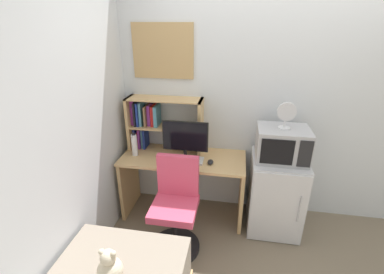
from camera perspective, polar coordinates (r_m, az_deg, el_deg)
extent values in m
cube|color=silver|center=(2.99, 24.55, 6.61)|extent=(6.40, 0.04, 2.60)
cube|color=silver|center=(1.87, -33.52, -4.65)|extent=(0.04, 4.40, 2.60)
cube|color=tan|center=(2.88, -1.87, -4.47)|extent=(1.30, 0.55, 0.03)
cube|color=tan|center=(3.24, -12.99, -9.14)|extent=(0.04, 0.50, 0.70)
cube|color=tan|center=(3.03, 10.32, -11.44)|extent=(0.04, 0.50, 0.70)
cube|color=tan|center=(3.07, -12.65, 2.96)|extent=(0.03, 0.25, 0.59)
cube|color=tan|center=(2.87, 1.82, 2.12)|extent=(0.03, 0.25, 0.59)
cube|color=tan|center=(2.86, -5.88, 7.94)|extent=(0.81, 0.25, 0.01)
cube|color=tan|center=(2.95, -5.64, 2.12)|extent=(0.74, 0.25, 0.01)
cube|color=navy|center=(3.15, -11.66, 0.00)|extent=(0.03, 0.14, 0.22)
cube|color=#B21E1E|center=(3.14, -11.11, -0.41)|extent=(0.02, 0.15, 0.18)
cube|color=purple|center=(3.12, -10.65, -0.05)|extent=(0.02, 0.17, 0.23)
cube|color=teal|center=(3.12, -10.16, -0.03)|extent=(0.02, 0.14, 0.23)
cube|color=navy|center=(3.10, -9.67, -0.17)|extent=(0.02, 0.16, 0.22)
cube|color=purple|center=(3.04, -12.01, 5.20)|extent=(0.04, 0.14, 0.27)
cube|color=black|center=(3.02, -11.50, 4.98)|extent=(0.02, 0.19, 0.26)
cube|color=navy|center=(3.01, -10.95, 4.92)|extent=(0.02, 0.19, 0.25)
cube|color=teal|center=(3.00, -10.41, 4.99)|extent=(0.03, 0.17, 0.26)
cube|color=black|center=(3.01, -9.72, 4.46)|extent=(0.02, 0.14, 0.20)
cube|color=brown|center=(2.98, -9.43, 4.56)|extent=(0.02, 0.20, 0.22)
cube|color=purple|center=(2.99, -8.77, 4.66)|extent=(0.03, 0.14, 0.22)
cube|color=#B21E1E|center=(2.97, -8.03, 4.57)|extent=(0.03, 0.16, 0.22)
cube|color=teal|center=(2.96, -7.34, 4.53)|extent=(0.04, 0.18, 0.23)
cylinder|color=black|center=(2.80, -1.40, -4.82)|extent=(0.21, 0.21, 0.02)
cylinder|color=black|center=(2.77, -1.41, -3.66)|extent=(0.04, 0.04, 0.11)
cube|color=black|center=(2.69, -1.44, 0.17)|extent=(0.46, 0.01, 0.31)
cube|color=black|center=(2.69, -1.46, 0.13)|extent=(0.44, 0.02, 0.29)
cube|color=silver|center=(2.80, -1.45, -4.79)|extent=(0.37, 0.16, 0.02)
ellipsoid|color=black|center=(2.75, 3.88, -5.25)|extent=(0.06, 0.10, 0.03)
cylinder|color=silver|center=(2.93, -11.97, -1.69)|extent=(0.06, 0.06, 0.23)
cylinder|color=black|center=(2.88, -12.18, 0.62)|extent=(0.03, 0.03, 0.02)
cube|color=silver|center=(3.00, 17.01, -11.25)|extent=(0.52, 0.53, 0.81)
cube|color=silver|center=(2.78, 17.60, -14.38)|extent=(0.50, 0.01, 0.78)
cylinder|color=#B2B2B7|center=(2.78, 21.57, -13.94)|extent=(0.01, 0.01, 0.28)
cube|color=#ADADB2|center=(2.73, 18.39, -1.40)|extent=(0.48, 0.37, 0.32)
cube|color=black|center=(2.55, 17.43, -3.05)|extent=(0.29, 0.01, 0.24)
cube|color=black|center=(2.59, 22.67, -3.36)|extent=(0.12, 0.01, 0.26)
cylinder|color=silver|center=(2.67, 18.77, 1.84)|extent=(0.11, 0.11, 0.01)
cylinder|color=silver|center=(2.65, 18.88, 2.66)|extent=(0.02, 0.02, 0.07)
cylinder|color=silver|center=(2.60, 19.25, 5.06)|extent=(0.17, 0.03, 0.17)
cylinder|color=black|center=(2.87, -3.51, -21.91)|extent=(0.47, 0.47, 0.04)
cylinder|color=black|center=(2.72, -3.62, -18.67)|extent=(0.04, 0.04, 0.44)
cube|color=#D84766|center=(2.57, -3.76, -14.72)|extent=(0.41, 0.41, 0.07)
cube|color=#D84766|center=(2.58, -2.94, -7.99)|extent=(0.39, 0.06, 0.41)
sphere|color=beige|center=(2.03, -16.80, -25.16)|extent=(0.17, 0.17, 0.17)
sphere|color=beige|center=(1.95, -17.21, -22.99)|extent=(0.10, 0.10, 0.10)
sphere|color=beige|center=(1.94, -18.46, -21.91)|extent=(0.04, 0.04, 0.04)
sphere|color=beige|center=(1.91, -16.22, -22.44)|extent=(0.04, 0.04, 0.04)
cube|color=tan|center=(2.88, -6.15, 17.48)|extent=(0.63, 0.02, 0.54)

